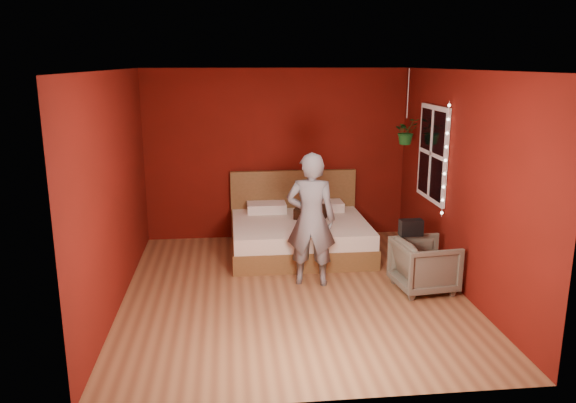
# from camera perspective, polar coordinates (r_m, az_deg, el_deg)

# --- Properties ---
(floor) EXTENTS (4.50, 4.50, 0.00)m
(floor) POSITION_cam_1_polar(r_m,az_deg,el_deg) (6.84, 0.55, -9.14)
(floor) COLOR #98643C
(floor) RESTS_ON ground
(room_walls) EXTENTS (4.04, 4.54, 2.62)m
(room_walls) POSITION_cam_1_polar(r_m,az_deg,el_deg) (6.36, 0.58, 4.89)
(room_walls) COLOR #62100A
(room_walls) RESTS_ON ground
(window) EXTENTS (0.05, 0.97, 1.27)m
(window) POSITION_cam_1_polar(r_m,az_deg,el_deg) (7.73, 14.45, 4.73)
(window) COLOR white
(window) RESTS_ON room_walls
(fairy_lights) EXTENTS (0.04, 0.04, 1.45)m
(fairy_lights) POSITION_cam_1_polar(r_m,az_deg,el_deg) (7.24, 15.70, 4.04)
(fairy_lights) COLOR silver
(fairy_lights) RESTS_ON room_walls
(bed) EXTENTS (1.94, 1.65, 1.06)m
(bed) POSITION_cam_1_polar(r_m,az_deg,el_deg) (8.14, 1.11, -3.22)
(bed) COLOR brown
(bed) RESTS_ON ground
(person) EXTENTS (0.67, 0.52, 1.65)m
(person) POSITION_cam_1_polar(r_m,az_deg,el_deg) (6.82, 2.35, -1.84)
(person) COLOR slate
(person) RESTS_ON ground
(armchair) EXTENTS (0.76, 0.74, 0.62)m
(armchair) POSITION_cam_1_polar(r_m,az_deg,el_deg) (6.98, 13.69, -6.31)
(armchair) COLOR #5F5C4B
(armchair) RESTS_ON ground
(handbag) EXTENTS (0.28, 0.15, 0.20)m
(handbag) POSITION_cam_1_polar(r_m,az_deg,el_deg) (7.01, 12.39, -2.60)
(handbag) COLOR black
(handbag) RESTS_ON armchair
(throw_pillow) EXTENTS (0.57, 0.57, 0.16)m
(throw_pillow) POSITION_cam_1_polar(r_m,az_deg,el_deg) (8.18, 2.43, -1.06)
(throw_pillow) COLOR #321C10
(throw_pillow) RESTS_ON bed
(hanging_plant) EXTENTS (0.41, 0.39, 1.05)m
(hanging_plant) POSITION_cam_1_polar(r_m,az_deg,el_deg) (8.14, 11.91, 7.00)
(hanging_plant) COLOR silver
(hanging_plant) RESTS_ON room_walls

